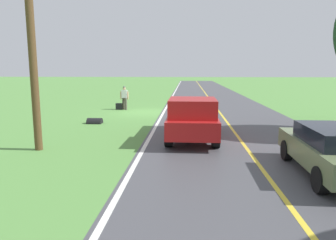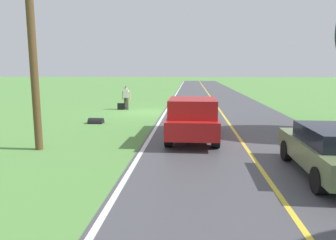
% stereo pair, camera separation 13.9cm
% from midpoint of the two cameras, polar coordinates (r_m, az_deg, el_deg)
% --- Properties ---
extents(ground_plane, '(200.00, 200.00, 0.00)m').
position_cam_midpoint_polar(ground_plane, '(21.77, -4.49, 1.39)').
color(ground_plane, '#568E42').
extents(road_surface, '(8.16, 120.00, 0.00)m').
position_cam_midpoint_polar(road_surface, '(21.67, 9.33, 1.27)').
color(road_surface, '#47474C').
rests_on(road_surface, ground).
extents(lane_edge_line, '(0.16, 117.60, 0.00)m').
position_cam_midpoint_polar(lane_edge_line, '(21.62, -1.01, 1.38)').
color(lane_edge_line, silver).
rests_on(lane_edge_line, ground).
extents(lane_centre_line, '(0.14, 117.60, 0.00)m').
position_cam_midpoint_polar(lane_centre_line, '(21.67, 9.33, 1.27)').
color(lane_centre_line, gold).
rests_on(lane_centre_line, ground).
extents(hitchhiker_walking, '(0.62, 0.51, 1.75)m').
position_cam_midpoint_polar(hitchhiker_walking, '(23.37, -8.12, 4.28)').
color(hitchhiker_walking, '#4C473D').
rests_on(hitchhiker_walking, ground).
extents(suitcase_carried, '(0.46, 0.20, 0.48)m').
position_cam_midpoint_polar(suitcase_carried, '(23.45, -9.12, 2.46)').
color(suitcase_carried, black).
rests_on(suitcase_carried, ground).
extents(pickup_truck_passing, '(2.14, 5.42, 1.82)m').
position_cam_midpoint_polar(pickup_truck_passing, '(13.32, 4.15, 0.58)').
color(pickup_truck_passing, '#B21919').
rests_on(pickup_truck_passing, ground).
extents(sedan_mid_oncoming, '(2.01, 4.44, 1.41)m').
position_cam_midpoint_polar(sedan_mid_oncoming, '(9.88, 27.68, -4.78)').
color(sedan_mid_oncoming, '#66754C').
rests_on(sedan_mid_oncoming, ground).
extents(utility_pole_roadside, '(0.28, 0.28, 7.27)m').
position_cam_midpoint_polar(utility_pole_roadside, '(12.35, -23.87, 11.57)').
color(utility_pole_roadside, brown).
rests_on(utility_pole_roadside, ground).
extents(drainage_culvert, '(0.80, 0.60, 0.60)m').
position_cam_midpoint_polar(drainage_culvert, '(17.79, -13.45, -0.60)').
color(drainage_culvert, black).
rests_on(drainage_culvert, ground).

